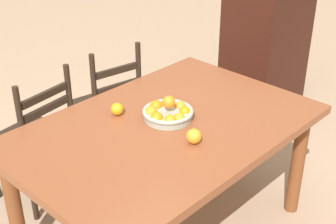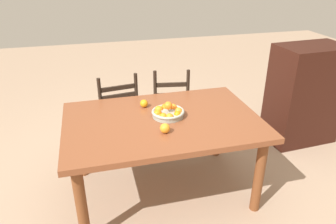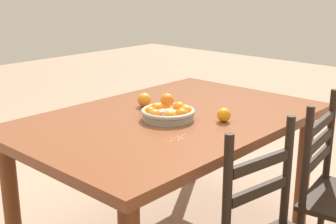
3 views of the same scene
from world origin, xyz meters
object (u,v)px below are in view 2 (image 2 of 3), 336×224
object	(u,v)px
dining_table	(162,129)
fruit_bowl	(168,112)
orange_loose_1	(144,103)
orange_loose_0	(165,128)
chair_by_cabinet	(117,113)
chair_near_window	(170,108)
cabinet	(305,95)

from	to	relation	value
dining_table	fruit_bowl	xyz separation A→B (m)	(0.06, 0.04, 0.13)
fruit_bowl	orange_loose_1	world-z (taller)	fruit_bowl
fruit_bowl	orange_loose_0	bearing A→B (deg)	-109.00
dining_table	fruit_bowl	bearing A→B (deg)	33.90
dining_table	chair_by_cabinet	bearing A→B (deg)	110.22
chair_near_window	cabinet	world-z (taller)	cabinet
chair_near_window	orange_loose_1	bearing A→B (deg)	64.59
cabinet	chair_by_cabinet	bearing A→B (deg)	168.09
dining_table	chair_near_window	xyz separation A→B (m)	(0.30, 0.85, -0.22)
chair_by_cabinet	orange_loose_1	size ratio (longest dim) A/B	13.03
orange_loose_1	fruit_bowl	bearing A→B (deg)	-54.70
chair_near_window	orange_loose_0	bearing A→B (deg)	82.37
chair_near_window	orange_loose_0	distance (m)	1.18
dining_table	orange_loose_0	world-z (taller)	orange_loose_0
cabinet	fruit_bowl	distance (m)	1.83
cabinet	orange_loose_0	xyz separation A→B (m)	(-1.84, -0.76, 0.23)
cabinet	orange_loose_1	xyz separation A→B (m)	(-1.91, -0.26, 0.22)
dining_table	orange_loose_1	size ratio (longest dim) A/B	23.10
chair_by_cabinet	fruit_bowl	world-z (taller)	chair_by_cabinet
chair_by_cabinet	orange_loose_0	world-z (taller)	chair_by_cabinet
chair_near_window	cabinet	bearing A→B (deg)	177.39
dining_table	cabinet	world-z (taller)	cabinet
chair_near_window	orange_loose_0	size ratio (longest dim) A/B	11.90
chair_near_window	orange_loose_0	xyz separation A→B (m)	(-0.33, -1.08, 0.36)
chair_by_cabinet	cabinet	xyz separation A→B (m)	(2.11, -0.32, 0.12)
orange_loose_0	orange_loose_1	distance (m)	0.51
chair_by_cabinet	cabinet	bearing A→B (deg)	163.54
dining_table	chair_by_cabinet	distance (m)	0.92
chair_by_cabinet	cabinet	world-z (taller)	cabinet
dining_table	chair_by_cabinet	size ratio (longest dim) A/B	1.77
chair_near_window	chair_by_cabinet	distance (m)	0.61
chair_by_cabinet	cabinet	distance (m)	2.14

